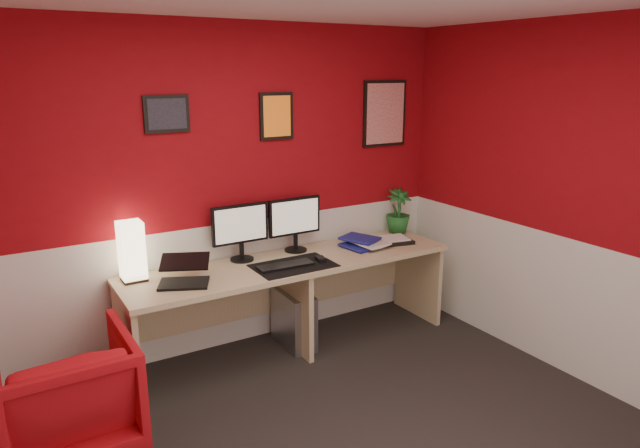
{
  "coord_description": "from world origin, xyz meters",
  "views": [
    {
      "loc": [
        -1.51,
        -2.29,
        2.15
      ],
      "look_at": [
        0.6,
        1.21,
        1.05
      ],
      "focal_mm": 32.29,
      "sensor_mm": 36.0,
      "label": 1
    }
  ],
  "objects_px": {
    "desk": "(293,305)",
    "zen_tray": "(390,241)",
    "monitor_right": "(295,216)",
    "potted_plant": "(398,211)",
    "armchair": "(67,394)",
    "monitor_left": "(241,224)",
    "laptop": "(183,269)",
    "shoji_lamp": "(132,253)",
    "pc_tower": "(294,318)"
  },
  "relations": [
    {
      "from": "potted_plant",
      "to": "armchair",
      "type": "relative_size",
      "value": 0.52
    },
    {
      "from": "monitor_left",
      "to": "potted_plant",
      "type": "xyz_separation_m",
      "value": [
        1.51,
        -0.0,
        -0.09
      ]
    },
    {
      "from": "laptop",
      "to": "desk",
      "type": "bearing_deg",
      "value": 29.11
    },
    {
      "from": "shoji_lamp",
      "to": "monitor_right",
      "type": "bearing_deg",
      "value": 0.38
    },
    {
      "from": "monitor_left",
      "to": "monitor_right",
      "type": "xyz_separation_m",
      "value": [
        0.47,
        -0.01,
        0.0
      ]
    },
    {
      "from": "zen_tray",
      "to": "potted_plant",
      "type": "height_order",
      "value": "potted_plant"
    },
    {
      "from": "zen_tray",
      "to": "pc_tower",
      "type": "height_order",
      "value": "zen_tray"
    },
    {
      "from": "zen_tray",
      "to": "potted_plant",
      "type": "distance_m",
      "value": 0.38
    },
    {
      "from": "laptop",
      "to": "pc_tower",
      "type": "relative_size",
      "value": 0.73
    },
    {
      "from": "shoji_lamp",
      "to": "monitor_left",
      "type": "height_order",
      "value": "monitor_left"
    },
    {
      "from": "laptop",
      "to": "pc_tower",
      "type": "height_order",
      "value": "laptop"
    },
    {
      "from": "desk",
      "to": "zen_tray",
      "type": "relative_size",
      "value": 7.43
    },
    {
      "from": "desk",
      "to": "potted_plant",
      "type": "xyz_separation_m",
      "value": [
        1.19,
        0.21,
        0.56
      ]
    },
    {
      "from": "zen_tray",
      "to": "armchair",
      "type": "height_order",
      "value": "zen_tray"
    },
    {
      "from": "zen_tray",
      "to": "potted_plant",
      "type": "bearing_deg",
      "value": 40.15
    },
    {
      "from": "monitor_left",
      "to": "zen_tray",
      "type": "bearing_deg",
      "value": -9.79
    },
    {
      "from": "desk",
      "to": "monitor_left",
      "type": "height_order",
      "value": "monitor_left"
    },
    {
      "from": "pc_tower",
      "to": "laptop",
      "type": "bearing_deg",
      "value": -170.74
    },
    {
      "from": "potted_plant",
      "to": "laptop",
      "type": "bearing_deg",
      "value": -172.41
    },
    {
      "from": "monitor_left",
      "to": "desk",
      "type": "bearing_deg",
      "value": -33.29
    },
    {
      "from": "armchair",
      "to": "potted_plant",
      "type": "bearing_deg",
      "value": -168.26
    },
    {
      "from": "armchair",
      "to": "monitor_left",
      "type": "bearing_deg",
      "value": -155.82
    },
    {
      "from": "desk",
      "to": "zen_tray",
      "type": "xyz_separation_m",
      "value": [
        0.94,
        -0.01,
        0.38
      ]
    },
    {
      "from": "monitor_left",
      "to": "monitor_right",
      "type": "relative_size",
      "value": 1.0
    },
    {
      "from": "laptop",
      "to": "monitor_left",
      "type": "bearing_deg",
      "value": 51.59
    },
    {
      "from": "zen_tray",
      "to": "pc_tower",
      "type": "bearing_deg",
      "value": 176.53
    },
    {
      "from": "laptop",
      "to": "pc_tower",
      "type": "bearing_deg",
      "value": 32.01
    },
    {
      "from": "monitor_left",
      "to": "armchair",
      "type": "bearing_deg",
      "value": -155.18
    },
    {
      "from": "pc_tower",
      "to": "zen_tray",
      "type": "bearing_deg",
      "value": -1.52
    },
    {
      "from": "zen_tray",
      "to": "pc_tower",
      "type": "relative_size",
      "value": 0.78
    },
    {
      "from": "laptop",
      "to": "monitor_right",
      "type": "xyz_separation_m",
      "value": [
        1.02,
        0.27,
        0.18
      ]
    },
    {
      "from": "desk",
      "to": "monitor_right",
      "type": "xyz_separation_m",
      "value": [
        0.15,
        0.21,
        0.66
      ]
    },
    {
      "from": "zen_tray",
      "to": "pc_tower",
      "type": "distance_m",
      "value": 1.04
    },
    {
      "from": "monitor_left",
      "to": "potted_plant",
      "type": "relative_size",
      "value": 1.47
    },
    {
      "from": "monitor_left",
      "to": "armchair",
      "type": "relative_size",
      "value": 0.77
    },
    {
      "from": "desk",
      "to": "zen_tray",
      "type": "distance_m",
      "value": 1.01
    },
    {
      "from": "monitor_right",
      "to": "potted_plant",
      "type": "height_order",
      "value": "monitor_right"
    },
    {
      "from": "laptop",
      "to": "potted_plant",
      "type": "distance_m",
      "value": 2.08
    },
    {
      "from": "laptop",
      "to": "potted_plant",
      "type": "bearing_deg",
      "value": 32.29
    },
    {
      "from": "monitor_left",
      "to": "laptop",
      "type": "bearing_deg",
      "value": -153.12
    },
    {
      "from": "shoji_lamp",
      "to": "pc_tower",
      "type": "bearing_deg",
      "value": -7.22
    },
    {
      "from": "laptop",
      "to": "zen_tray",
      "type": "bearing_deg",
      "value": 26.65
    },
    {
      "from": "pc_tower",
      "to": "shoji_lamp",
      "type": "bearing_deg",
      "value": 174.73
    },
    {
      "from": "desk",
      "to": "monitor_right",
      "type": "distance_m",
      "value": 0.7
    },
    {
      "from": "shoji_lamp",
      "to": "potted_plant",
      "type": "distance_m",
      "value": 2.33
    },
    {
      "from": "laptop",
      "to": "armchair",
      "type": "distance_m",
      "value": 1.04
    },
    {
      "from": "desk",
      "to": "shoji_lamp",
      "type": "distance_m",
      "value": 1.29
    },
    {
      "from": "desk",
      "to": "shoji_lamp",
      "type": "xyz_separation_m",
      "value": [
        -1.14,
        0.2,
        0.56
      ]
    },
    {
      "from": "shoji_lamp",
      "to": "monitor_right",
      "type": "distance_m",
      "value": 1.29
    },
    {
      "from": "laptop",
      "to": "potted_plant",
      "type": "relative_size",
      "value": 0.84
    }
  ]
}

